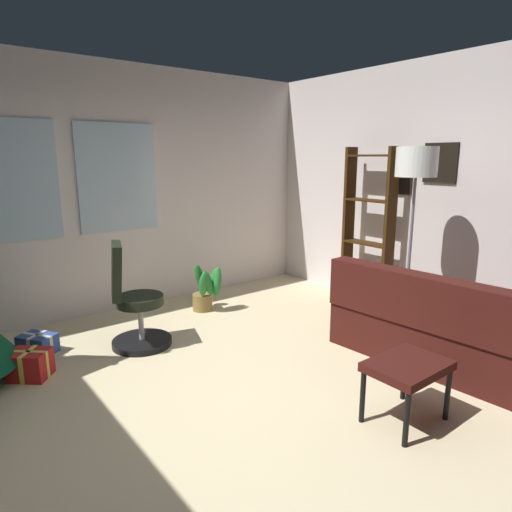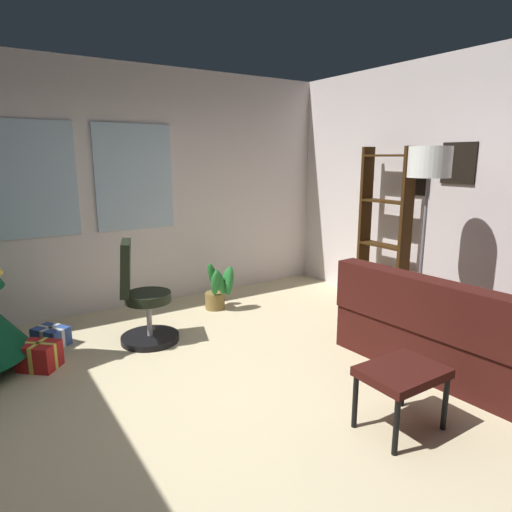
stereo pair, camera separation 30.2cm
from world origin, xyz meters
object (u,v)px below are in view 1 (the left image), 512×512
object	(u,v)px
couch	(472,334)
bookshelf	(368,238)
office_chair	(134,307)
gift_box_red	(29,365)
potted_plant	(206,290)
gift_box_blue	(38,344)
floor_lamp	(416,175)
footstool	(407,370)

from	to	relation	value
couch	bookshelf	xyz separation A→B (m)	(0.59, 1.61, 0.54)
office_chair	gift_box_red	bearing A→B (deg)	-176.24
bookshelf	potted_plant	xyz separation A→B (m)	(-1.65, 0.99, -0.57)
gift_box_blue	potted_plant	bearing A→B (deg)	1.10
couch	floor_lamp	bearing A→B (deg)	78.62
gift_box_blue	office_chair	world-z (taller)	office_chair
gift_box_blue	bookshelf	world-z (taller)	bookshelf
couch	bookshelf	world-z (taller)	bookshelf
gift_box_blue	floor_lamp	distance (m)	3.86
gift_box_blue	potted_plant	size ratio (longest dim) A/B	0.68
couch	bookshelf	size ratio (longest dim) A/B	1.12
office_chair	footstool	bearing A→B (deg)	-67.75
bookshelf	floor_lamp	size ratio (longest dim) A/B	1.01
footstool	floor_lamp	xyz separation A→B (m)	(1.33, 0.90, 1.23)
gift_box_red	floor_lamp	bearing A→B (deg)	-22.67
office_chair	floor_lamp	world-z (taller)	floor_lamp
office_chair	potted_plant	size ratio (longest dim) A/B	1.80
couch	footstool	distance (m)	1.19
floor_lamp	gift_box_red	bearing A→B (deg)	157.33
floor_lamp	footstool	bearing A→B (deg)	-145.99
office_chair	bookshelf	distance (m)	2.80
gift_box_red	office_chair	bearing A→B (deg)	3.76
couch	potted_plant	world-z (taller)	couch
gift_box_blue	footstool	bearing A→B (deg)	-57.62
bookshelf	potted_plant	size ratio (longest dim) A/B	3.37
footstool	couch	bearing A→B (deg)	7.02
footstool	gift_box_blue	world-z (taller)	footstool
footstool	gift_box_blue	bearing A→B (deg)	122.38
footstool	floor_lamp	world-z (taller)	floor_lamp
potted_plant	bookshelf	bearing A→B (deg)	-30.95
gift_box_red	potted_plant	world-z (taller)	potted_plant
footstool	gift_box_red	xyz separation A→B (m)	(-1.88, 2.24, -0.26)
couch	office_chair	bearing A→B (deg)	134.55
couch	gift_box_red	bearing A→B (deg)	145.60
footstool	floor_lamp	size ratio (longest dim) A/B	0.29
couch	gift_box_blue	xyz separation A→B (m)	(-2.90, 2.56, -0.20)
footstool	potted_plant	xyz separation A→B (m)	(0.12, 2.74, -0.12)
couch	floor_lamp	world-z (taller)	floor_lamp
gift_box_red	gift_box_blue	world-z (taller)	gift_box_red
gift_box_red	floor_lamp	size ratio (longest dim) A/B	0.21
office_chair	floor_lamp	xyz separation A→B (m)	(2.28, -1.40, 1.22)
couch	potted_plant	size ratio (longest dim) A/B	3.78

